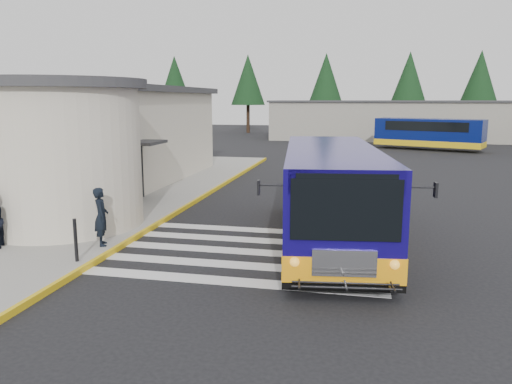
% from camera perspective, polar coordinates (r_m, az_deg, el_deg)
% --- Properties ---
extents(ground, '(140.00, 140.00, 0.00)m').
position_cam_1_polar(ground, '(15.07, 1.06, -6.04)').
color(ground, black).
rests_on(ground, ground).
extents(sidewalk, '(10.00, 34.00, 0.15)m').
position_cam_1_polar(sidewalk, '(22.05, -20.42, -1.18)').
color(sidewalk, gray).
rests_on(sidewalk, ground).
extents(curb_strip, '(0.12, 34.00, 0.16)m').
position_cam_1_polar(curb_strip, '(19.86, -8.26, -1.84)').
color(curb_strip, gold).
rests_on(curb_strip, ground).
extents(station_building, '(12.70, 18.70, 4.80)m').
position_cam_1_polar(station_building, '(25.14, -20.82, 5.90)').
color(station_building, '#BDB3A0').
rests_on(station_building, ground).
extents(crosswalk, '(8.00, 5.35, 0.01)m').
position_cam_1_polar(crosswalk, '(14.42, -1.52, -6.79)').
color(crosswalk, silver).
rests_on(crosswalk, ground).
extents(depot_building, '(26.40, 8.40, 4.20)m').
position_cam_1_polar(depot_building, '(56.32, 15.49, 7.92)').
color(depot_building, gray).
rests_on(depot_building, ground).
extents(tree_line, '(58.40, 4.40, 10.00)m').
position_cam_1_polar(tree_line, '(64.33, 15.55, 12.36)').
color(tree_line, black).
rests_on(tree_line, ground).
extents(transit_bus, '(4.35, 10.45, 2.88)m').
position_cam_1_polar(transit_bus, '(15.21, 8.52, -0.65)').
color(transit_bus, '#11085F').
rests_on(transit_bus, ground).
extents(pedestrian_a, '(0.66, 0.74, 1.69)m').
position_cam_1_polar(pedestrian_a, '(14.96, -17.27, -2.70)').
color(pedestrian_a, black).
rests_on(pedestrian_a, sidewalk).
extents(bollard, '(0.09, 0.09, 1.13)m').
position_cam_1_polar(bollard, '(13.76, -19.91, -5.19)').
color(bollard, black).
rests_on(bollard, sidewalk).
extents(far_bus_a, '(9.20, 5.66, 2.30)m').
position_cam_1_polar(far_bus_a, '(45.76, 19.16, 6.44)').
color(far_bus_a, '#071253').
rests_on(far_bus_a, ground).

